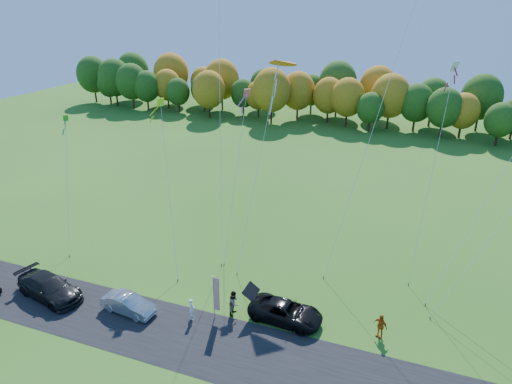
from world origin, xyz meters
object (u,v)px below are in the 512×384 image
(black_suv, at_px, (286,312))
(feather_flag, at_px, (216,294))
(person_east, at_px, (380,326))
(silver_sedan, at_px, (128,304))

(black_suv, relative_size, feather_flag, 1.48)
(person_east, xyz_separation_m, feather_flag, (-11.17, -2.23, 1.28))
(black_suv, distance_m, person_east, 6.52)
(black_suv, distance_m, feather_flag, 5.16)
(feather_flag, bearing_deg, person_east, 11.27)
(silver_sedan, height_order, feather_flag, feather_flag)
(black_suv, bearing_deg, feather_flag, 113.21)
(feather_flag, bearing_deg, silver_sedan, -166.25)
(feather_flag, bearing_deg, black_suv, 19.03)
(silver_sedan, bearing_deg, person_east, -72.85)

